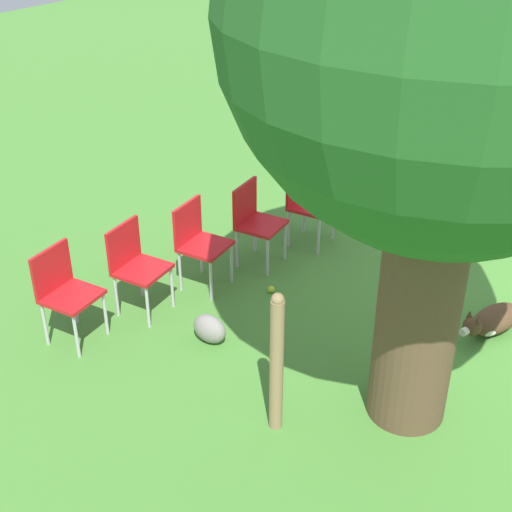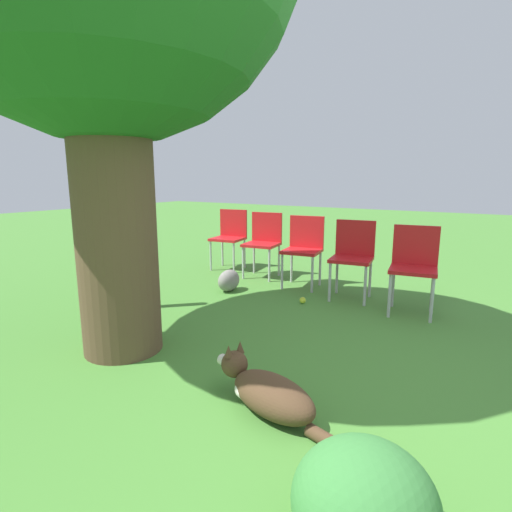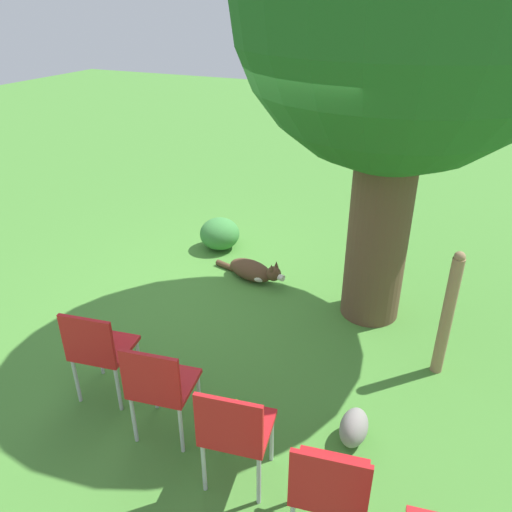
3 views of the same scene
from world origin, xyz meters
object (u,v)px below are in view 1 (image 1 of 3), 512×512
dog (492,321)px  tennis_ball (271,289)px  fence_post (277,363)px  oak_tree (459,22)px  red_chair_3 (135,262)px  red_chair_0 (306,199)px  red_chair_1 (255,218)px  red_chair_4 (64,288)px  red_chair_2 (198,239)px

dog → tennis_ball: size_ratio=14.78×
fence_post → oak_tree: bearing=-132.0°
oak_tree → red_chair_3: 3.62m
dog → oak_tree: bearing=10.0°
oak_tree → dog: 3.18m
red_chair_0 → red_chair_3: size_ratio=1.00×
red_chair_1 → red_chair_3: (0.32, 1.37, 0.00)m
fence_post → red_chair_3: size_ratio=1.38×
dog → red_chair_4: size_ratio=1.15×
red_chair_4 → tennis_ball: size_ratio=12.88×
fence_post → red_chair_3: (1.96, -0.45, -0.09)m
red_chair_1 → red_chair_2: (0.16, 0.69, 0.00)m
oak_tree → dog: size_ratio=4.45×
oak_tree → tennis_ball: size_ratio=65.73×
red_chair_0 → red_chair_2: bearing=-111.9°
red_chair_0 → red_chair_2: size_ratio=1.00×
fence_post → red_chair_2: bearing=-32.3°
red_chair_1 → red_chair_3: bearing=-111.9°
red_chair_0 → tennis_ball: bearing=-80.9°
oak_tree → red_chair_4: (2.81, 1.00, -2.45)m
red_chair_4 → red_chair_2: bearing=68.1°
dog → tennis_ball: dog is taller
dog → red_chair_4: bearing=-35.7°
red_chair_3 → tennis_ball: size_ratio=12.88×
red_chair_0 → red_chair_4: 2.81m
oak_tree → red_chair_2: (2.50, -0.37, -2.45)m
fence_post → tennis_ball: bearing=-51.9°
red_chair_0 → red_chair_2: (0.32, 1.37, 0.00)m
oak_tree → red_chair_4: size_ratio=5.10×
red_chair_0 → red_chair_1: (0.16, 0.69, 0.00)m
tennis_ball → dog: bearing=-159.8°
red_chair_1 → tennis_ball: 0.79m
tennis_ball → red_chair_2: bearing=25.8°
red_chair_3 → red_chair_2: bearing=68.1°
dog → red_chair_1: red_chair_1 is taller
oak_tree → dog: oak_tree is taller
fence_post → red_chair_0: bearing=-59.4°
oak_tree → red_chair_0: 3.71m
oak_tree → tennis_ball: 3.53m
fence_post → red_chair_2: fence_post is taller
oak_tree → red_chair_1: 3.54m
fence_post → red_chair_4: bearing=6.2°
red_chair_3 → red_chair_4: (0.16, 0.69, 0.00)m
red_chair_4 → red_chair_0: bearing=68.1°
red_chair_1 → red_chair_0: bearing=68.1°
oak_tree → fence_post: oak_tree is taller
red_chair_2 → red_chair_3: bearing=-111.9°
red_chair_4 → tennis_ball: 2.01m
dog → red_chair_2: (2.62, 1.04, 0.40)m
fence_post → red_chair_2: (1.80, -1.14, -0.09)m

